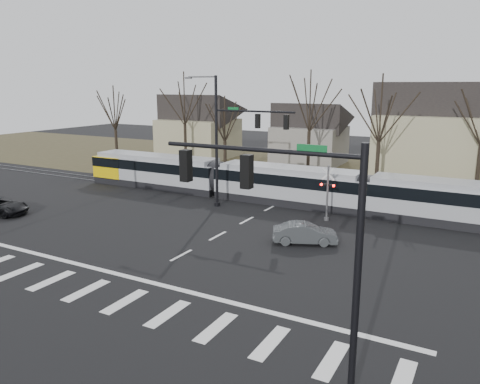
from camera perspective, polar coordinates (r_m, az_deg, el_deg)
The scene contains 15 objects.
ground at distance 25.66m, azimuth -9.80°, elevation -9.00°, with size 140.00×140.00×0.00m, color black.
grass_verge at distance 53.54m, azimuth 11.89°, elevation 2.45°, with size 140.00×28.00×0.01m, color #38331E.
crosswalk at distance 22.94m, azimuth -16.12°, elevation -12.06°, with size 27.00×2.60×0.01m.
stop_line at distance 24.39m, azimuth -12.45°, elevation -10.30°, with size 28.00×0.35×0.01m, color silver.
lane_dashes at distance 38.82m, azimuth 4.96°, elevation -1.27°, with size 0.18×30.00×0.01m.
rail_pair at distance 38.63m, azimuth 4.84°, elevation -1.30°, with size 90.00×1.52×0.06m.
tram at distance 38.25m, azimuth 5.71°, elevation 1.04°, with size 40.09×2.98×3.04m.
sedan at distance 28.93m, azimuth 7.91°, elevation -5.01°, with size 4.13×2.84×1.29m, color #3F4345.
signal_pole_near_right at distance 14.12m, azimuth 6.91°, elevation -5.06°, with size 6.72×0.44×8.00m.
signal_pole_far at distance 35.77m, azimuth -0.70°, elevation 6.84°, with size 9.28×0.44×10.20m.
rail_crossing_signal at distance 33.74m, azimuth 10.60°, elevation -0.33°, with size 1.08×0.36×4.00m.
tree_row at distance 46.59m, azimuth 12.37°, elevation 7.10°, with size 59.20×7.20×10.00m.
house_a at distance 63.31m, azimuth -5.11°, elevation 8.33°, with size 9.72×8.64×8.60m.
house_b at distance 58.33m, azimuth 8.50°, elevation 7.36°, with size 8.64×7.56×7.65m.
house_c at distance 52.03m, azimuth 22.08°, elevation 7.30°, with size 10.80×8.64×10.10m.
Camera 1 is at (15.02, -18.51, 9.51)m, focal length 35.00 mm.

